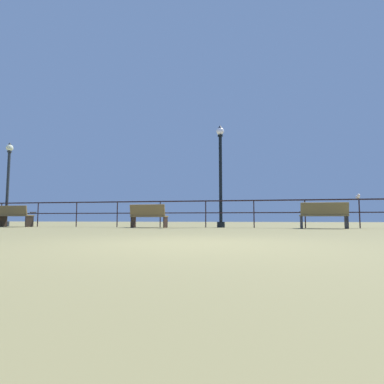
# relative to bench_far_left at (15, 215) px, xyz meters

# --- Properties ---
(ground_plane) EXTENTS (60.00, 60.00, 0.00)m
(ground_plane) POSITION_rel_bench_far_left_xyz_m (9.06, -7.33, -0.51)
(ground_plane) COLOR olive
(pier_railing) EXTENTS (24.40, 0.05, 1.07)m
(pier_railing) POSITION_rel_bench_far_left_xyz_m (9.06, 0.64, 0.28)
(pier_railing) COLOR black
(pier_railing) RESTS_ON ground_plane
(bench_far_left) EXTENTS (1.48, 0.72, 0.90)m
(bench_far_left) POSITION_rel_bench_far_left_xyz_m (0.00, 0.00, 0.00)
(bench_far_left) COLOR brown
(bench_far_left) RESTS_ON ground_plane
(bench_near_left) EXTENTS (1.45, 0.69, 0.90)m
(bench_near_left) POSITION_rel_bench_far_left_xyz_m (5.97, -0.00, -0.02)
(bench_near_left) COLOR brown
(bench_near_left) RESTS_ON ground_plane
(bench_near_right) EXTENTS (1.58, 0.58, 0.91)m
(bench_near_right) POSITION_rel_bench_far_left_xyz_m (12.39, -0.00, 0.01)
(bench_near_right) COLOR brown
(bench_near_right) RESTS_ON ground_plane
(lamppost_left) EXTENTS (0.31, 0.31, 3.90)m
(lamppost_left) POSITION_rel_bench_far_left_xyz_m (-1.13, 0.80, 1.63)
(lamppost_left) COLOR #22272D
(lamppost_left) RESTS_ON ground_plane
(lamppost_center) EXTENTS (0.31, 0.31, 4.14)m
(lamppost_center) POSITION_rel_bench_far_left_xyz_m (8.71, 0.80, 1.67)
(lamppost_center) COLOR black
(lamppost_center) RESTS_ON ground_plane
(seagull_on_rail) EXTENTS (0.14, 0.36, 0.17)m
(seagull_on_rail) POSITION_rel_bench_far_left_xyz_m (13.71, 0.62, 0.64)
(seagull_on_rail) COLOR white
(seagull_on_rail) RESTS_ON pier_railing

